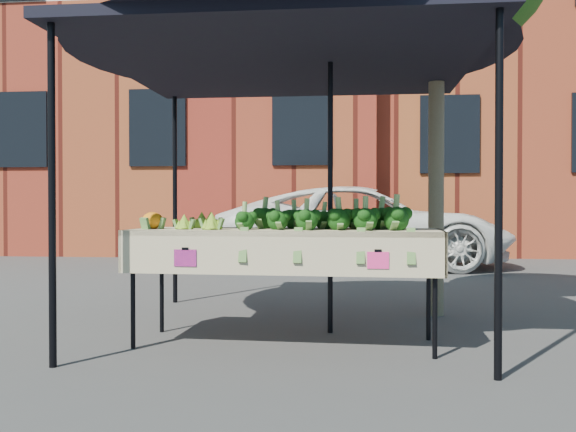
# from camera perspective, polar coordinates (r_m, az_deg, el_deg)

# --- Properties ---
(ground) EXTENTS (90.00, 90.00, 0.00)m
(ground) POSITION_cam_1_polar(r_m,az_deg,el_deg) (5.11, -0.98, -11.33)
(ground) COLOR #363639
(table) EXTENTS (2.43, 0.89, 0.90)m
(table) POSITION_cam_1_polar(r_m,az_deg,el_deg) (5.04, -0.25, -6.31)
(table) COLOR #BCAA8B
(table) RESTS_ON ground
(canopy) EXTENTS (3.16, 3.16, 2.74)m
(canopy) POSITION_cam_1_polar(r_m,az_deg,el_deg) (5.57, 0.21, 3.87)
(canopy) COLOR black
(canopy) RESTS_ON ground
(broccoli_heap) EXTENTS (1.34, 0.54, 0.23)m
(broccoli_heap) POSITION_cam_1_polar(r_m,az_deg,el_deg) (5.00, 2.92, 0.13)
(broccoli_heap) COLOR black
(broccoli_heap) RESTS_ON table
(romanesco_cluster) EXTENTS (0.41, 0.55, 0.18)m
(romanesco_cluster) POSITION_cam_1_polar(r_m,az_deg,el_deg) (5.15, -7.58, -0.14)
(romanesco_cluster) COLOR #99B134
(romanesco_cluster) RESTS_ON table
(cauliflower_pair) EXTENTS (0.18, 0.18, 0.16)m
(cauliflower_pair) POSITION_cam_1_polar(r_m,az_deg,el_deg) (5.17, -11.95, -0.25)
(cauliflower_pair) COLOR orange
(cauliflower_pair) RESTS_ON table
(vehicle) EXTENTS (1.51, 2.41, 5.11)m
(vehicle) POSITION_cam_1_polar(r_m,az_deg,el_deg) (11.49, 6.75, 8.28)
(vehicle) COLOR white
(vehicle) RESTS_ON ground
(street_tree) EXTENTS (2.25, 2.25, 4.44)m
(street_tree) POSITION_cam_1_polar(r_m,az_deg,el_deg) (6.58, 13.06, 10.85)
(street_tree) COLOR #1E4C14
(street_tree) RESTS_ON ground
(building_left) EXTENTS (12.00, 8.00, 9.00)m
(building_left) POSITION_cam_1_polar(r_m,az_deg,el_deg) (18.18, -12.20, 11.73)
(building_left) COLOR maroon
(building_left) RESTS_ON ground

